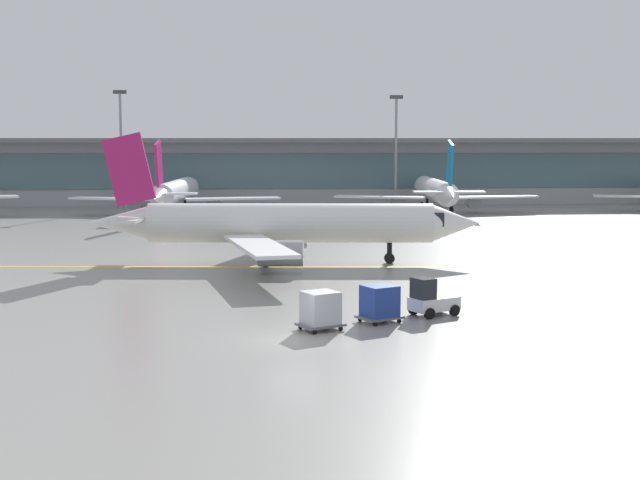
% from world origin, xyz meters
% --- Properties ---
extents(ground_plane, '(400.00, 400.00, 0.00)m').
position_xyz_m(ground_plane, '(0.00, 0.00, 0.00)').
color(ground_plane, gray).
extents(taxiway_centreline_stripe, '(109.56, 10.52, 0.01)m').
position_xyz_m(taxiway_centreline_stripe, '(1.11, 24.03, 0.00)').
color(taxiway_centreline_stripe, yellow).
rests_on(taxiway_centreline_stripe, ground_plane).
extents(terminal_concourse, '(167.75, 11.00, 9.60)m').
position_xyz_m(terminal_concourse, '(0.00, 88.96, 4.92)').
color(terminal_concourse, '#9EA3A8').
rests_on(terminal_concourse, ground_plane).
extents(gate_airplane_1, '(26.42, 28.50, 9.44)m').
position_xyz_m(gate_airplane_1, '(-11.25, 70.41, 2.83)').
color(gate_airplane_1, silver).
rests_on(gate_airplane_1, ground_plane).
extents(gate_airplane_2, '(26.29, 28.32, 9.38)m').
position_xyz_m(gate_airplane_2, '(21.91, 71.15, 2.81)').
color(gate_airplane_2, white).
rests_on(gate_airplane_2, ground_plane).
extents(taxiing_regional_jet, '(30.24, 27.99, 10.01)m').
position_xyz_m(taxiing_regional_jet, '(0.72, 26.07, 3.00)').
color(taxiing_regional_jet, white).
rests_on(taxiing_regional_jet, ground_plane).
extents(baggage_tug, '(2.95, 2.48, 2.10)m').
position_xyz_m(baggage_tug, '(7.73, 5.25, 0.89)').
color(baggage_tug, silver).
rests_on(baggage_tug, ground_plane).
extents(cargo_dolly_lead, '(2.59, 2.37, 1.94)m').
position_xyz_m(cargo_dolly_lead, '(4.72, 3.75, 1.05)').
color(cargo_dolly_lead, '#595B60').
rests_on(cargo_dolly_lead, ground_plane).
extents(cargo_dolly_trailing, '(2.59, 2.37, 1.94)m').
position_xyz_m(cargo_dolly_trailing, '(1.51, 2.15, 1.05)').
color(cargo_dolly_trailing, '#595B60').
rests_on(cargo_dolly_trailing, ground_plane).
extents(apron_light_mast_1, '(1.80, 0.36, 16.05)m').
position_xyz_m(apron_light_mast_1, '(-19.39, 81.34, 8.72)').
color(apron_light_mast_1, gray).
rests_on(apron_light_mast_1, ground_plane).
extents(apron_light_mast_2, '(1.80, 0.36, 15.41)m').
position_xyz_m(apron_light_mast_2, '(18.04, 79.15, 8.40)').
color(apron_light_mast_2, gray).
rests_on(apron_light_mast_2, ground_plane).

